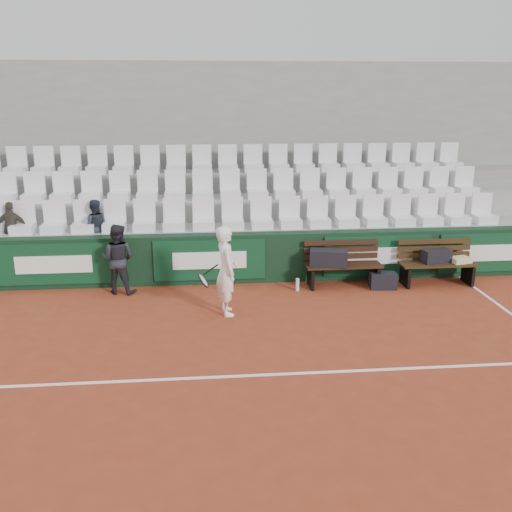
{
  "coord_description": "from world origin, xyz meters",
  "views": [
    {
      "loc": [
        -0.29,
        -6.99,
        3.78
      ],
      "look_at": [
        0.59,
        2.4,
        1.0
      ],
      "focal_mm": 40.0,
      "sensor_mm": 36.0,
      "label": 1
    }
  ],
  "objects_px": {
    "bench_left": "(343,275)",
    "ball_kid": "(118,259)",
    "tennis_player": "(226,271)",
    "spectator_b": "(9,206)",
    "sports_bag_right": "(436,256)",
    "sports_bag_ground": "(383,281)",
    "sports_bag_left": "(329,258)",
    "water_bottle_near": "(297,285)",
    "water_bottle_far": "(392,282)",
    "bench_right": "(437,274)",
    "spectator_c": "(93,204)"
  },
  "relations": [
    {
      "from": "bench_right",
      "to": "sports_bag_right",
      "type": "height_order",
      "value": "sports_bag_right"
    },
    {
      "from": "bench_right",
      "to": "sports_bag_left",
      "type": "relative_size",
      "value": 2.07
    },
    {
      "from": "water_bottle_near",
      "to": "spectator_c",
      "type": "height_order",
      "value": "spectator_c"
    },
    {
      "from": "water_bottle_far",
      "to": "spectator_b",
      "type": "height_order",
      "value": "spectator_b"
    },
    {
      "from": "sports_bag_left",
      "to": "spectator_c",
      "type": "distance_m",
      "value": 4.81
    },
    {
      "from": "bench_right",
      "to": "sports_bag_ground",
      "type": "bearing_deg",
      "value": -173.91
    },
    {
      "from": "tennis_player",
      "to": "sports_bag_right",
      "type": "bearing_deg",
      "value": 15.58
    },
    {
      "from": "water_bottle_near",
      "to": "spectator_b",
      "type": "xyz_separation_m",
      "value": [
        -5.6,
        1.17,
        1.42
      ]
    },
    {
      "from": "sports_bag_left",
      "to": "sports_bag_right",
      "type": "relative_size",
      "value": 1.29
    },
    {
      "from": "sports_bag_right",
      "to": "bench_right",
      "type": "bearing_deg",
      "value": -61.71
    },
    {
      "from": "sports_bag_left",
      "to": "ball_kid",
      "type": "relative_size",
      "value": 0.54
    },
    {
      "from": "spectator_c",
      "to": "bench_left",
      "type": "bearing_deg",
      "value": 163.63
    },
    {
      "from": "water_bottle_far",
      "to": "spectator_b",
      "type": "relative_size",
      "value": 0.25
    },
    {
      "from": "sports_bag_left",
      "to": "bench_left",
      "type": "bearing_deg",
      "value": 7.76
    },
    {
      "from": "sports_bag_ground",
      "to": "bench_left",
      "type": "bearing_deg",
      "value": 164.88
    },
    {
      "from": "sports_bag_right",
      "to": "ball_kid",
      "type": "relative_size",
      "value": 0.42
    },
    {
      "from": "spectator_b",
      "to": "sports_bag_right",
      "type": "bearing_deg",
      "value": 170.87
    },
    {
      "from": "ball_kid",
      "to": "bench_left",
      "type": "bearing_deg",
      "value": -165.95
    },
    {
      "from": "sports_bag_ground",
      "to": "spectator_b",
      "type": "xyz_separation_m",
      "value": [
        -7.3,
        1.18,
        1.38
      ]
    },
    {
      "from": "bench_right",
      "to": "water_bottle_near",
      "type": "height_order",
      "value": "bench_right"
    },
    {
      "from": "bench_left",
      "to": "water_bottle_near",
      "type": "relative_size",
      "value": 6.06
    },
    {
      "from": "bench_left",
      "to": "sports_bag_right",
      "type": "distance_m",
      "value": 1.9
    },
    {
      "from": "sports_bag_right",
      "to": "sports_bag_ground",
      "type": "height_order",
      "value": "sports_bag_right"
    },
    {
      "from": "sports_bag_left",
      "to": "sports_bag_ground",
      "type": "height_order",
      "value": "sports_bag_left"
    },
    {
      "from": "bench_right",
      "to": "sports_bag_ground",
      "type": "relative_size",
      "value": 2.93
    },
    {
      "from": "tennis_player",
      "to": "ball_kid",
      "type": "xyz_separation_m",
      "value": [
        -2.0,
        1.25,
        -0.11
      ]
    },
    {
      "from": "sports_bag_ground",
      "to": "ball_kid",
      "type": "relative_size",
      "value": 0.38
    },
    {
      "from": "bench_left",
      "to": "tennis_player",
      "type": "distance_m",
      "value": 2.71
    },
    {
      "from": "bench_left",
      "to": "bench_right",
      "type": "height_order",
      "value": "same"
    },
    {
      "from": "sports_bag_ground",
      "to": "spectator_b",
      "type": "distance_m",
      "value": 7.52
    },
    {
      "from": "water_bottle_near",
      "to": "water_bottle_far",
      "type": "xyz_separation_m",
      "value": [
        1.87,
        -0.07,
        0.01
      ]
    },
    {
      "from": "spectator_b",
      "to": "water_bottle_far",
      "type": "bearing_deg",
      "value": 168.41
    },
    {
      "from": "water_bottle_far",
      "to": "spectator_c",
      "type": "bearing_deg",
      "value": 168.07
    },
    {
      "from": "spectator_b",
      "to": "spectator_c",
      "type": "xyz_separation_m",
      "value": [
        1.63,
        0.0,
        0.01
      ]
    },
    {
      "from": "bench_left",
      "to": "sports_bag_left",
      "type": "bearing_deg",
      "value": -172.24
    },
    {
      "from": "sports_bag_ground",
      "to": "sports_bag_right",
      "type": "bearing_deg",
      "value": 8.27
    },
    {
      "from": "tennis_player",
      "to": "bench_left",
      "type": "bearing_deg",
      "value": 27.35
    },
    {
      "from": "sports_bag_right",
      "to": "water_bottle_near",
      "type": "xyz_separation_m",
      "value": [
        -2.81,
        -0.15,
        -0.46
      ]
    },
    {
      "from": "bench_right",
      "to": "bench_left",
      "type": "bearing_deg",
      "value": 177.5
    },
    {
      "from": "sports_bag_ground",
      "to": "water_bottle_near",
      "type": "height_order",
      "value": "sports_bag_ground"
    },
    {
      "from": "bench_left",
      "to": "sports_bag_ground",
      "type": "xyz_separation_m",
      "value": [
        0.75,
        -0.2,
        -0.07
      ]
    },
    {
      "from": "sports_bag_ground",
      "to": "spectator_b",
      "type": "bearing_deg",
      "value": 170.8
    },
    {
      "from": "bench_left",
      "to": "sports_bag_left",
      "type": "relative_size",
      "value": 2.07
    },
    {
      "from": "sports_bag_right",
      "to": "sports_bag_ground",
      "type": "bearing_deg",
      "value": -171.73
    },
    {
      "from": "sports_bag_left",
      "to": "ball_kid",
      "type": "bearing_deg",
      "value": 178.99
    },
    {
      "from": "bench_left",
      "to": "ball_kid",
      "type": "xyz_separation_m",
      "value": [
        -4.36,
        0.03,
        0.45
      ]
    },
    {
      "from": "bench_left",
      "to": "ball_kid",
      "type": "bearing_deg",
      "value": 179.61
    },
    {
      "from": "spectator_c",
      "to": "bench_right",
      "type": "bearing_deg",
      "value": 166.02
    },
    {
      "from": "sports_bag_left",
      "to": "spectator_b",
      "type": "height_order",
      "value": "spectator_b"
    },
    {
      "from": "ball_kid",
      "to": "spectator_b",
      "type": "relative_size",
      "value": 1.25
    }
  ]
}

